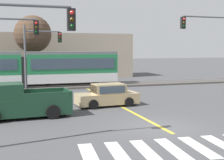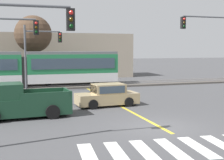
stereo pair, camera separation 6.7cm
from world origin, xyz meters
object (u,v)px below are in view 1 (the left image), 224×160
(light_rail_tram, at_px, (24,68))
(bare_tree_west, at_px, (33,34))
(pickup_truck, at_px, (20,103))
(traffic_light_far_left, at_px, (38,49))
(traffic_light_near_left, at_px, (14,46))
(traffic_light_mid_right, at_px, (212,41))
(sedan_crossing, at_px, (107,96))

(light_rail_tram, bearing_deg, bare_tree_west, 74.24)
(pickup_truck, distance_m, traffic_light_far_left, 10.40)
(light_rail_tram, relative_size, traffic_light_far_left, 3.12)
(bare_tree_west, bearing_deg, light_rail_tram, -105.76)
(light_rail_tram, height_order, traffic_light_near_left, traffic_light_near_left)
(traffic_light_near_left, bearing_deg, bare_tree_west, 84.38)
(light_rail_tram, height_order, traffic_light_mid_right, traffic_light_mid_right)
(traffic_light_near_left, relative_size, traffic_light_far_left, 1.03)
(bare_tree_west, bearing_deg, traffic_light_mid_right, -49.58)
(traffic_light_mid_right, bearing_deg, sedan_crossing, -174.39)
(light_rail_tram, height_order, sedan_crossing, light_rail_tram)
(sedan_crossing, height_order, traffic_light_mid_right, traffic_light_mid_right)
(traffic_light_near_left, bearing_deg, light_rail_tram, 86.86)
(traffic_light_far_left, bearing_deg, bare_tree_west, 88.89)
(traffic_light_mid_right, height_order, traffic_light_far_left, traffic_light_mid_right)
(sedan_crossing, xyz_separation_m, traffic_light_mid_right, (8.91, 0.88, 3.77))
(light_rail_tram, xyz_separation_m, traffic_light_far_left, (1.09, -3.59, 1.80))
(sedan_crossing, relative_size, bare_tree_west, 0.57)
(traffic_light_near_left, bearing_deg, traffic_light_mid_right, 28.81)
(pickup_truck, xyz_separation_m, traffic_light_far_left, (1.88, 9.78, 3.00))
(traffic_light_far_left, xyz_separation_m, bare_tree_west, (0.15, 8.01, 1.64))
(traffic_light_near_left, xyz_separation_m, traffic_light_far_left, (2.12, 15.13, -0.15))
(sedan_crossing, height_order, traffic_light_near_left, traffic_light_near_left)
(light_rail_tram, xyz_separation_m, traffic_light_mid_right, (13.94, -10.48, 2.42))
(traffic_light_far_left, bearing_deg, pickup_truck, -100.85)
(traffic_light_far_left, relative_size, bare_tree_west, 0.78)
(sedan_crossing, height_order, traffic_light_far_left, traffic_light_far_left)
(traffic_light_near_left, relative_size, bare_tree_west, 0.80)
(light_rail_tram, height_order, pickup_truck, light_rail_tram)
(pickup_truck, height_order, bare_tree_west, bare_tree_west)
(traffic_light_far_left, height_order, bare_tree_west, bare_tree_west)
(bare_tree_west, bearing_deg, sedan_crossing, -76.54)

